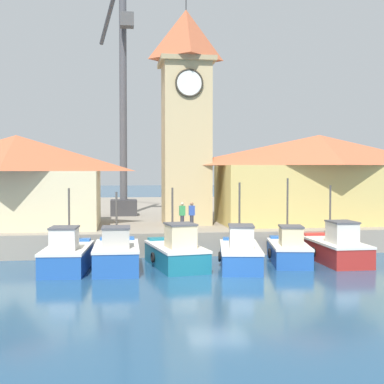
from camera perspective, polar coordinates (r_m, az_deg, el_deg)
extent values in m
plane|color=navy|center=(23.40, 2.75, -9.43)|extent=(300.00, 300.00, 0.00)
cube|color=gray|center=(49.36, -2.88, -2.46)|extent=(120.00, 40.00, 1.32)
cube|color=#2356A8|center=(26.39, -13.14, -7.03)|extent=(2.27, 4.81, 1.01)
cube|color=#2356A8|center=(28.34, -12.46, -5.11)|extent=(1.69, 0.72, 0.24)
cube|color=silver|center=(26.31, -13.16, -5.85)|extent=(2.33, 4.87, 0.12)
cube|color=silver|center=(25.44, -13.47, -4.89)|extent=(1.26, 1.48, 0.97)
cube|color=#4C4C51|center=(25.38, -13.48, -3.71)|extent=(1.35, 1.57, 0.08)
cylinder|color=#4C4742|center=(26.72, -12.98, -2.58)|extent=(0.10, 0.10, 2.78)
torus|color=black|center=(26.81, -15.29, -6.91)|extent=(0.16, 0.53, 0.52)
cube|color=#2356A8|center=(26.06, -8.06, -7.03)|extent=(2.13, 4.52, 1.08)
cube|color=#2356A8|center=(27.94, -7.98, -5.03)|extent=(1.76, 0.63, 0.24)
cube|color=silver|center=(25.97, -8.06, -5.74)|extent=(2.19, 4.58, 0.12)
cube|color=#B2ADA3|center=(25.12, -8.11, -4.86)|extent=(1.25, 1.37, 0.89)
cube|color=#4C4C51|center=(25.07, -8.11, -3.76)|extent=(1.34, 1.45, 0.08)
cylinder|color=#4C4742|center=(26.38, -8.05, -2.73)|extent=(0.10, 0.10, 2.53)
torus|color=black|center=(26.32, -10.47, -6.95)|extent=(0.13, 0.52, 0.52)
cube|color=#196B7F|center=(26.58, -1.75, -6.95)|extent=(2.85, 5.06, 0.97)
cube|color=#196B7F|center=(28.54, -2.93, -5.10)|extent=(1.83, 0.89, 0.24)
cube|color=silver|center=(26.50, -1.75, -5.82)|extent=(2.92, 5.13, 0.12)
cube|color=beige|center=(25.62, -1.24, -4.73)|extent=(1.47, 1.62, 1.09)
cube|color=#4C4C51|center=(25.56, -1.24, -3.44)|extent=(1.56, 1.72, 0.08)
cylinder|color=#4C4742|center=(26.91, -2.10, -2.54)|extent=(0.10, 0.10, 2.82)
torus|color=black|center=(26.53, -4.22, -6.98)|extent=(0.21, 0.53, 0.52)
cube|color=#2356A8|center=(26.61, 5.14, -6.99)|extent=(2.69, 5.34, 0.94)
cube|color=#2356A8|center=(28.79, 4.90, -5.09)|extent=(1.65, 0.86, 0.24)
cube|color=silver|center=(26.53, 5.15, -5.88)|extent=(2.75, 5.41, 0.12)
cube|color=beige|center=(25.57, 5.26, -4.86)|extent=(1.35, 1.70, 1.05)
cube|color=#4C4C51|center=(25.50, 5.26, -3.60)|extent=(1.44, 1.79, 0.08)
cylinder|color=#4C4742|center=(26.98, 5.08, -2.29)|extent=(0.10, 0.10, 3.11)
torus|color=black|center=(26.82, 2.96, -6.90)|extent=(0.21, 0.53, 0.52)
cube|color=#2356A8|center=(28.16, 10.27, -6.53)|extent=(2.53, 4.72, 0.91)
cube|color=#2356A8|center=(30.03, 9.75, -4.87)|extent=(1.58, 0.85, 0.24)
cube|color=silver|center=(28.09, 10.28, -5.52)|extent=(2.60, 4.79, 0.12)
cube|color=beige|center=(27.25, 10.51, -4.67)|extent=(1.28, 1.51, 0.91)
cube|color=#4C4C51|center=(27.20, 10.52, -3.64)|extent=(1.37, 1.60, 0.08)
cylinder|color=#4C4742|center=(28.46, 10.15, -1.91)|extent=(0.10, 0.10, 3.34)
torus|color=black|center=(28.27, 8.26, -6.48)|extent=(0.21, 0.53, 0.52)
cube|color=#AD2823|center=(29.02, 14.97, -6.22)|extent=(1.99, 5.19, 0.99)
cube|color=#AD2823|center=(31.09, 13.30, -4.49)|extent=(1.68, 0.60, 0.24)
cube|color=silver|center=(28.94, 14.99, -5.15)|extent=(2.05, 5.25, 0.12)
cube|color=beige|center=(28.05, 15.72, -4.21)|extent=(1.19, 1.56, 1.03)
cube|color=#4C4C51|center=(27.99, 15.73, -3.08)|extent=(1.27, 1.64, 0.08)
cylinder|color=#4C4742|center=(29.38, 14.52, -2.10)|extent=(0.10, 0.10, 2.87)
torus|color=black|center=(28.86, 12.81, -6.24)|extent=(0.12, 0.52, 0.52)
cube|color=tan|center=(34.43, -0.63, 5.07)|extent=(2.95, 2.95, 10.20)
cube|color=tan|center=(35.08, -0.64, 13.67)|extent=(3.45, 3.45, 0.30)
pyramid|color=#C1603D|center=(35.46, -0.64, 16.42)|extent=(3.45, 3.45, 3.18)
cylinder|color=white|center=(33.30, -0.30, 11.55)|extent=(1.62, 0.12, 1.62)
torus|color=#332D23|center=(33.26, -0.29, 11.56)|extent=(1.74, 0.12, 1.74)
cube|color=beige|center=(34.46, -18.17, -0.69)|extent=(9.90, 6.89, 3.41)
pyramid|color=#C1603D|center=(34.43, -18.23, 3.97)|extent=(10.30, 7.29, 2.19)
cube|color=tan|center=(35.79, 13.38, -0.25)|extent=(12.89, 5.51, 3.77)
pyramid|color=#C1603D|center=(35.78, 13.42, 4.36)|extent=(13.29, 5.91, 1.98)
cube|color=#353539|center=(41.31, -7.30, -1.65)|extent=(2.00, 2.00, 1.20)
cylinder|color=#4C4C51|center=(41.61, -7.36, 10.17)|extent=(0.56, 0.56, 15.88)
cylinder|color=#4C4C51|center=(46.81, -8.63, 18.90)|extent=(2.22, 7.52, 4.57)
cube|color=#4C4C4C|center=(41.54, -6.96, 17.74)|extent=(1.00, 1.00, 1.00)
cylinder|color=#33333D|center=(30.95, -0.03, -3.28)|extent=(0.22, 0.22, 0.85)
cube|color=#2D4CA5|center=(30.89, -0.03, -1.98)|extent=(0.34, 0.22, 0.56)
sphere|color=#9E7051|center=(30.86, -0.03, -1.26)|extent=(0.20, 0.20, 0.20)
cylinder|color=#33333D|center=(30.80, -1.05, -3.31)|extent=(0.22, 0.22, 0.85)
cube|color=#338C4C|center=(30.74, -1.05, -2.00)|extent=(0.34, 0.22, 0.56)
sphere|color=beige|center=(30.71, -1.05, -1.27)|extent=(0.20, 0.20, 0.20)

